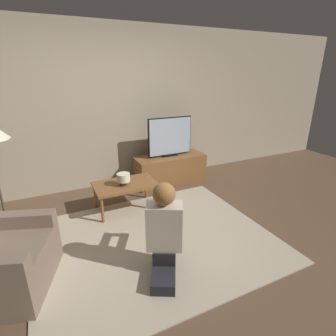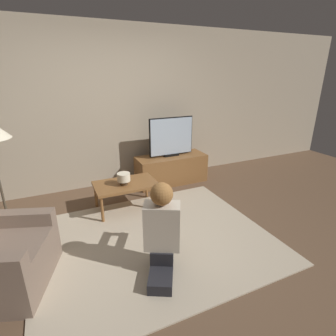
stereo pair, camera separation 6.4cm
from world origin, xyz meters
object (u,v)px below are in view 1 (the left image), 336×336
tv (170,137)px  coffee_table (125,186)px  person_kneeling (164,227)px  table_lamp (123,178)px

tv → coffee_table: 1.28m
person_kneeling → table_lamp: 1.31m
tv → person_kneeling: 2.27m
tv → coffee_table: tv is taller
tv → coffee_table: bearing=-147.7°
coffee_table → table_lamp: (-0.03, -0.04, 0.15)m
coffee_table → table_lamp: bearing=-127.0°
coffee_table → person_kneeling: bearing=-91.0°
person_kneeling → table_lamp: (-0.01, 1.31, 0.01)m
table_lamp → person_kneeling: bearing=-89.6°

